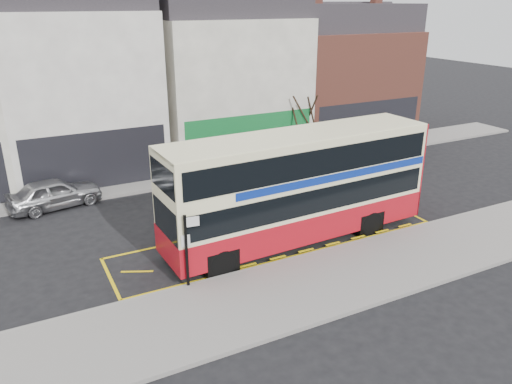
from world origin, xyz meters
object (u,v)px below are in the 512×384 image
bus_stop_post (188,243)px  car_silver (55,193)px  street_tree_right (303,103)px  car_grey (236,171)px  double_decker_bus (299,185)px  car_white (334,151)px

bus_stop_post → car_silver: bus_stop_post is taller
bus_stop_post → street_tree_right: bearing=51.2°
car_silver → car_grey: 9.38m
double_decker_bus → car_silver: double_decker_bus is taller
bus_stop_post → car_white: size_ratio=0.51×
car_grey → street_tree_right: 6.63m
double_decker_bus → car_white: bearing=44.4°
double_decker_bus → car_silver: bearing=134.0°
bus_stop_post → car_silver: size_ratio=0.61×
bus_stop_post → double_decker_bus: bearing=24.0°
double_decker_bus → car_white: (7.62, 8.07, -1.65)m
car_grey → bus_stop_post: bearing=143.5°
car_grey → street_tree_right: street_tree_right is taller
car_grey → street_tree_right: size_ratio=0.76×
double_decker_bus → street_tree_right: size_ratio=2.19×
bus_stop_post → car_grey: 11.08m
bus_stop_post → car_grey: (6.07, 9.20, -1.12)m
double_decker_bus → street_tree_right: bearing=54.8°
bus_stop_post → car_silver: 10.55m
car_white → street_tree_right: size_ratio=0.99×
double_decker_bus → car_silver: (-8.71, 8.33, -1.67)m
car_silver → bus_stop_post: bearing=-172.7°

